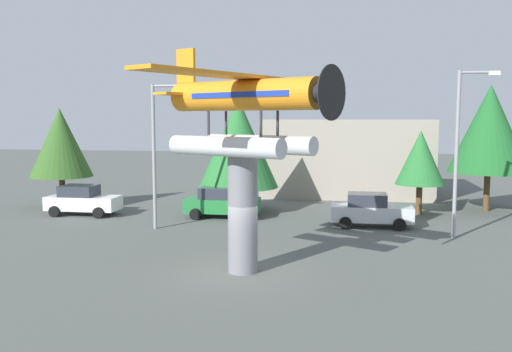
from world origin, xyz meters
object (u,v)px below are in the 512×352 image
object	(u,v)px
storefront_building	(346,157)
tree_east	(238,143)
streetlight_primary	(158,145)
car_near_white	(82,200)
display_pedestal	(243,214)
streetlight_secondary	(461,142)
tree_far_east	(490,129)
car_far_silver	(370,210)
tree_west	(61,143)
car_mid_green	(221,202)
tree_center_back	(420,158)
floatplane_monument	(245,109)

from	to	relation	value
storefront_building	tree_east	xyz separation A→B (m)	(-6.42, -9.22, 1.41)
streetlight_primary	car_near_white	bearing A→B (deg)	151.74
display_pedestal	streetlight_secondary	size ratio (longest dim) A/B	0.55
tree_far_east	car_far_silver	bearing A→B (deg)	-139.75
car_near_white	tree_east	world-z (taller)	tree_east
car_far_silver	streetlight_secondary	size ratio (longest dim) A/B	0.53
car_near_white	tree_west	size ratio (longest dim) A/B	0.67
car_mid_green	tree_west	xyz separation A→B (m)	(-10.63, 1.55, 3.26)
storefront_building	tree_center_back	distance (m)	9.22
car_near_white	streetlight_primary	xyz separation A→B (m)	(5.80, -3.12, 3.44)
car_mid_green	tree_far_east	bearing A→B (deg)	17.38
storefront_building	tree_east	size ratio (longest dim) A/B	1.75
car_far_silver	storefront_building	distance (m)	12.81
car_near_white	tree_east	size ratio (longest dim) A/B	0.61
car_near_white	car_mid_green	xyz separation A→B (m)	(8.25, 0.50, 0.00)
streetlight_secondary	tree_center_back	xyz separation A→B (m)	(-0.94, 6.73, -1.24)
tree_west	tree_far_east	size ratio (longest dim) A/B	0.82
display_pedestal	tree_west	bearing A→B (deg)	138.72
display_pedestal	floatplane_monument	bearing A→B (deg)	-27.69
car_far_silver	tree_center_back	world-z (taller)	tree_center_back
floatplane_monument	car_mid_green	size ratio (longest dim) A/B	2.31
floatplane_monument	streetlight_secondary	world-z (taller)	floatplane_monument
car_far_silver	tree_center_back	distance (m)	5.94
tree_east	tree_west	bearing A→B (deg)	-177.09
streetlight_primary	tree_east	distance (m)	6.49
streetlight_secondary	car_mid_green	bearing A→B (deg)	164.08
tree_east	car_far_silver	bearing A→B (deg)	-23.64
tree_west	car_near_white	bearing A→B (deg)	-40.71
streetlight_primary	tree_west	distance (m)	9.67
car_near_white	streetlight_secondary	xyz separation A→B (m)	(20.53, -3.01, 3.69)
streetlight_primary	display_pedestal	bearing A→B (deg)	-50.88
streetlight_primary	floatplane_monument	bearing A→B (deg)	-50.56
car_far_silver	streetlight_secondary	xyz separation A→B (m)	(3.97, -2.24, 3.69)
floatplane_monument	car_far_silver	bearing A→B (deg)	90.22
car_mid_green	tree_far_east	xyz separation A→B (m)	(15.54, 4.86, 4.15)
floatplane_monument	tree_west	bearing A→B (deg)	166.51
car_far_silver	tree_center_back	xyz separation A→B (m)	(3.03, 4.48, 2.45)
car_mid_green	display_pedestal	bearing A→B (deg)	-72.93
display_pedestal	tree_far_east	size ratio (longest dim) A/B	0.57
streetlight_primary	streetlight_secondary	world-z (taller)	streetlight_secondary
car_mid_green	storefront_building	size ratio (longest dim) A/B	0.35
streetlight_primary	storefront_building	distance (m)	17.76
tree_west	tree_east	bearing A→B (deg)	2.91
tree_west	tree_center_back	distance (m)	22.05
display_pedestal	tree_center_back	bearing A→B (deg)	59.85
car_mid_green	tree_east	bearing A→B (deg)	74.65
floatplane_monument	tree_far_east	size ratio (longest dim) A/B	1.26
car_mid_green	car_far_silver	bearing A→B (deg)	-8.61
car_mid_green	tree_east	distance (m)	3.97
display_pedestal	car_far_silver	xyz separation A→B (m)	(5.03, 9.40, -1.30)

